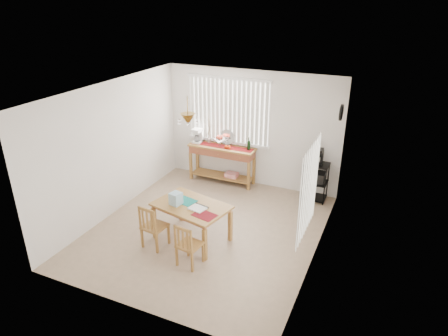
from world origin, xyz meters
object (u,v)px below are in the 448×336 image
at_px(sideboard, 222,155).
at_px(chair_right, 188,245).
at_px(dining_table, 191,209).
at_px(wire_cart, 316,178).
at_px(chair_left, 153,227).
at_px(cart_items, 318,156).

bearing_deg(sideboard, chair_right, -75.48).
bearing_deg(dining_table, chair_right, -65.81).
height_order(sideboard, wire_cart, sideboard).
bearing_deg(chair_left, chair_right, -14.66).
bearing_deg(sideboard, wire_cart, -0.49).
xyz_separation_m(wire_cart, chair_right, (-1.36, -3.07, -0.12)).
height_order(wire_cart, chair_right, wire_cart).
bearing_deg(cart_items, sideboard, 179.75).
relative_size(cart_items, dining_table, 0.24).
xyz_separation_m(dining_table, chair_right, (0.31, -0.70, -0.23)).
bearing_deg(cart_items, dining_table, -125.14).
bearing_deg(cart_items, chair_left, -126.87).
height_order(wire_cart, dining_table, wire_cart).
distance_m(wire_cart, chair_left, 3.58).
distance_m(wire_cart, chair_right, 3.36).
bearing_deg(chair_right, chair_left, 165.34).
distance_m(cart_items, chair_left, 3.64).
bearing_deg(chair_right, dining_table, 114.19).
distance_m(sideboard, chair_left, 2.89).
height_order(sideboard, dining_table, sideboard).
relative_size(wire_cart, cart_items, 2.43).
relative_size(wire_cart, chair_right, 1.08).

